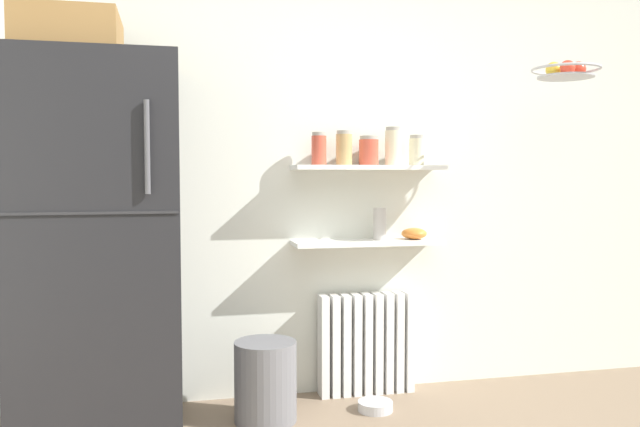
# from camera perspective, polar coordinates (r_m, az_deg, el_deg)

# --- Properties ---
(back_wall) EXTENTS (7.04, 0.10, 2.60)m
(back_wall) POSITION_cam_1_polar(r_m,az_deg,el_deg) (3.69, 1.26, 4.33)
(back_wall) COLOR silver
(back_wall) RESTS_ON ground_plane
(refrigerator) EXTENTS (0.75, 0.70, 1.99)m
(refrigerator) POSITION_cam_1_polar(r_m,az_deg,el_deg) (3.22, -19.10, -2.15)
(refrigerator) COLOR black
(refrigerator) RESTS_ON ground_plane
(radiator) EXTENTS (0.54, 0.12, 0.57)m
(radiator) POSITION_cam_1_polar(r_m,az_deg,el_deg) (3.73, 4.13, -11.45)
(radiator) COLOR white
(radiator) RESTS_ON ground_plane
(wall_shelf_lower) EXTENTS (0.85, 0.22, 0.02)m
(wall_shelf_lower) POSITION_cam_1_polar(r_m,az_deg,el_deg) (3.59, 4.31, -2.59)
(wall_shelf_lower) COLOR white
(wall_shelf_upper) EXTENTS (0.85, 0.22, 0.02)m
(wall_shelf_upper) POSITION_cam_1_polar(r_m,az_deg,el_deg) (3.57, 4.34, 4.10)
(wall_shelf_upper) COLOR white
(storage_jar_0) EXTENTS (0.08, 0.08, 0.18)m
(storage_jar_0) POSITION_cam_1_polar(r_m,az_deg,el_deg) (3.50, -0.10, 5.76)
(storage_jar_0) COLOR #C64C38
(storage_jar_0) RESTS_ON wall_shelf_upper
(storage_jar_1) EXTENTS (0.09, 0.09, 0.19)m
(storage_jar_1) POSITION_cam_1_polar(r_m,az_deg,el_deg) (3.54, 2.15, 5.82)
(storage_jar_1) COLOR tan
(storage_jar_1) RESTS_ON wall_shelf_upper
(storage_jar_2) EXTENTS (0.11, 0.11, 0.16)m
(storage_jar_2) POSITION_cam_1_polar(r_m,az_deg,el_deg) (3.58, 4.35, 5.57)
(storage_jar_2) COLOR #C64C38
(storage_jar_2) RESTS_ON wall_shelf_upper
(storage_jar_3) EXTENTS (0.09, 0.09, 0.21)m
(storage_jar_3) POSITION_cam_1_polar(r_m,az_deg,el_deg) (3.62, 6.50, 5.94)
(storage_jar_3) COLOR beige
(storage_jar_3) RESTS_ON wall_shelf_upper
(storage_jar_4) EXTENTS (0.08, 0.08, 0.17)m
(storage_jar_4) POSITION_cam_1_polar(r_m,az_deg,el_deg) (3.67, 8.59, 5.56)
(storage_jar_4) COLOR beige
(storage_jar_4) RESTS_ON wall_shelf_upper
(vase) EXTENTS (0.07, 0.07, 0.18)m
(vase) POSITION_cam_1_polar(r_m,az_deg,el_deg) (3.60, 5.33, -0.93)
(vase) COLOR #B2ADA8
(vase) RESTS_ON wall_shelf_lower
(shelf_bowl) EXTENTS (0.14, 0.14, 0.07)m
(shelf_bowl) POSITION_cam_1_polar(r_m,az_deg,el_deg) (3.68, 8.37, -1.78)
(shelf_bowl) COLOR orange
(shelf_bowl) RESTS_ON wall_shelf_lower
(trash_bin) EXTENTS (0.31, 0.31, 0.41)m
(trash_bin) POSITION_cam_1_polar(r_m,az_deg,el_deg) (3.35, -4.87, -14.64)
(trash_bin) COLOR slate
(trash_bin) RESTS_ON ground_plane
(pet_food_bowl) EXTENTS (0.19, 0.19, 0.05)m
(pet_food_bowl) POSITION_cam_1_polar(r_m,az_deg,el_deg) (3.54, 4.94, -16.68)
(pet_food_bowl) COLOR #B7B7BC
(pet_food_bowl) RESTS_ON ground_plane
(hanging_fruit_basket) EXTENTS (0.35, 0.35, 0.09)m
(hanging_fruit_basket) POSITION_cam_1_polar(r_m,az_deg,el_deg) (3.68, 21.03, 11.77)
(hanging_fruit_basket) COLOR #B2B2B7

